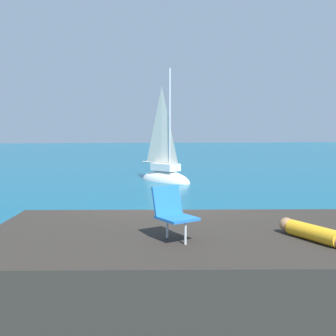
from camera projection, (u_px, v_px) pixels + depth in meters
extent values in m
plane|color=#0F5675|center=(169.00, 234.00, 10.44)|extent=(160.00, 160.00, 0.00)
cube|color=#2D2823|center=(244.00, 259.00, 6.84)|extent=(8.75, 4.71, 0.94)
cube|color=#282421|center=(323.00, 253.00, 8.80)|extent=(1.57, 1.50, 0.82)
cube|color=#2D271F|center=(306.00, 252.00, 8.87)|extent=(1.19, 0.95, 0.82)
ellipsoid|color=white|center=(165.00, 181.00, 21.21)|extent=(2.86, 3.27, 1.12)
cube|color=white|center=(165.00, 167.00, 21.14)|extent=(1.49, 1.61, 0.37)
cylinder|color=#B7B7BC|center=(170.00, 120.00, 20.72)|extent=(0.12, 0.12, 5.09)
cylinder|color=#B2B2B7|center=(156.00, 163.00, 21.63)|extent=(1.31, 1.68, 0.10)
pyramid|color=silver|center=(162.00, 124.00, 21.14)|extent=(1.03, 1.33, 3.87)
cylinder|color=gold|center=(313.00, 233.00, 6.19)|extent=(0.55, 0.93, 0.24)
sphere|color=#9E704C|center=(286.00, 224.00, 6.67)|extent=(0.22, 0.22, 0.22)
cube|color=blue|center=(177.00, 218.00, 6.14)|extent=(0.66, 0.68, 0.04)
cube|color=blue|center=(167.00, 201.00, 6.33)|extent=(0.50, 0.35, 0.45)
cylinder|color=silver|center=(185.00, 233.00, 5.98)|extent=(0.04, 0.04, 0.35)
cylinder|color=silver|center=(167.00, 226.00, 6.37)|extent=(0.04, 0.04, 0.35)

